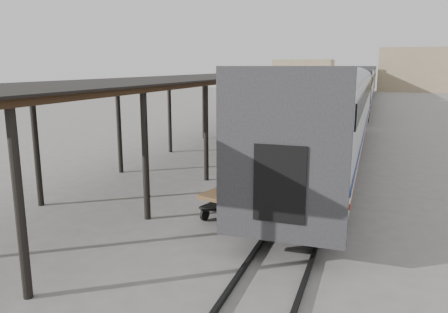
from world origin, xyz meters
The scene contains 11 objects.
ground centered at (0.00, 0.00, 0.00)m, with size 160.00×160.00×0.00m, color slate.
train centered at (3.19, 33.79, 2.69)m, with size 3.45×76.01×4.01m.
canopy centered at (-3.40, 24.00, 4.00)m, with size 4.90×64.30×4.15m.
rails centered at (3.20, 34.00, 0.06)m, with size 1.54×150.00×0.12m.
building_far centered at (14.00, 78.00, 4.00)m, with size 18.00×10.00×8.00m, color tan.
building_left centered at (-10.00, 82.00, 3.00)m, with size 12.00×8.00×6.00m, color tan.
baggage_cart centered at (1.12, -0.77, 0.65)m, with size 1.85×2.65×0.86m.
suitcase_stack centered at (1.14, -0.44, 1.06)m, with size 1.49×1.10×0.59m.
luggage_tug centered at (-1.68, 19.30, 0.61)m, with size 1.22×1.67×1.33m.
porter centered at (1.20, -1.42, 1.80)m, with size 0.69×0.45×1.89m, color navy.
pedestrian centered at (-3.52, 13.74, 0.85)m, with size 0.99×0.41×1.70m, color black.
Camera 1 is at (5.14, -13.41, 4.66)m, focal length 35.00 mm.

